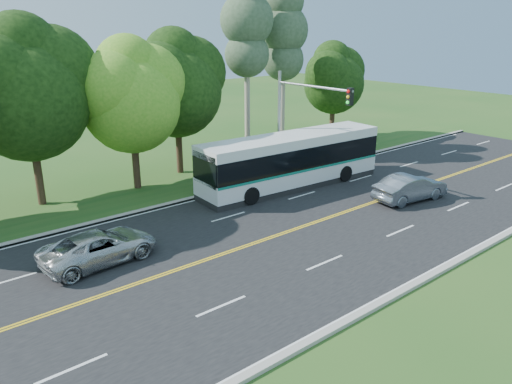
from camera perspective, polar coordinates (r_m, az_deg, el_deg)
ground at (r=24.54m, az=2.65°, el=-4.93°), size 120.00×120.00×0.00m
road at (r=24.53m, az=2.65°, el=-4.90°), size 60.00×14.00×0.02m
curb_north at (r=29.82m, az=-6.58°, el=-0.51°), size 60.00×0.30×0.15m
curb_south at (r=20.36m, az=16.51°, el=-10.77°), size 60.00×0.30×0.15m
grass_verge at (r=31.32m, az=-8.43°, el=0.30°), size 60.00×4.00×0.10m
lane_markings at (r=24.47m, az=2.49°, el=-4.94°), size 57.60×13.82×0.00m
tree_row at (r=30.59m, az=-20.65°, el=11.72°), size 44.70×9.10×13.84m
bougainvillea_hedge at (r=34.57m, az=2.47°, el=3.40°), size 9.50×2.25×1.50m
traffic_signal at (r=31.31m, az=5.02°, el=9.15°), size 0.42×6.10×7.00m
transit_bus at (r=31.30m, az=4.06°, el=3.51°), size 12.72×3.47×3.29m
sedan at (r=30.30m, az=17.21°, el=0.48°), size 4.84×2.28×1.53m
suv at (r=22.58m, az=-17.47°, el=-6.01°), size 5.16×2.65×1.39m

